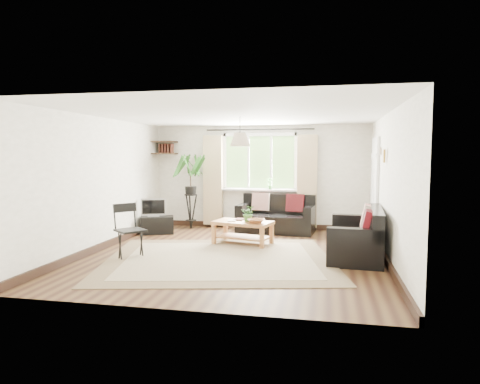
% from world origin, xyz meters
% --- Properties ---
extents(floor, '(5.50, 5.50, 0.00)m').
position_xyz_m(floor, '(0.00, 0.00, 0.00)').
color(floor, black).
rests_on(floor, ground).
extents(ceiling, '(5.50, 5.50, 0.00)m').
position_xyz_m(ceiling, '(0.00, 0.00, 2.40)').
color(ceiling, white).
rests_on(ceiling, floor).
extents(wall_back, '(5.00, 0.02, 2.40)m').
position_xyz_m(wall_back, '(0.00, 2.75, 1.20)').
color(wall_back, beige).
rests_on(wall_back, floor).
extents(wall_front, '(5.00, 0.02, 2.40)m').
position_xyz_m(wall_front, '(0.00, -2.75, 1.20)').
color(wall_front, beige).
rests_on(wall_front, floor).
extents(wall_left, '(0.02, 5.50, 2.40)m').
position_xyz_m(wall_left, '(-2.50, 0.00, 1.20)').
color(wall_left, beige).
rests_on(wall_left, floor).
extents(wall_right, '(0.02, 5.50, 2.40)m').
position_xyz_m(wall_right, '(2.50, 0.00, 1.20)').
color(wall_right, beige).
rests_on(wall_right, floor).
extents(rug, '(4.25, 3.85, 0.02)m').
position_xyz_m(rug, '(-0.19, -0.42, 0.01)').
color(rug, beige).
rests_on(rug, floor).
extents(window, '(2.50, 0.16, 2.16)m').
position_xyz_m(window, '(0.00, 2.71, 1.55)').
color(window, white).
rests_on(window, wall_back).
extents(door, '(0.06, 0.96, 2.06)m').
position_xyz_m(door, '(2.47, 1.70, 1.00)').
color(door, silver).
rests_on(door, wall_right).
extents(corner_shelf, '(0.50, 0.50, 0.34)m').
position_xyz_m(corner_shelf, '(-2.25, 2.50, 1.89)').
color(corner_shelf, black).
rests_on(corner_shelf, wall_back).
extents(pendant_lamp, '(0.36, 0.36, 0.54)m').
position_xyz_m(pendant_lamp, '(0.00, 0.40, 2.05)').
color(pendant_lamp, beige).
rests_on(pendant_lamp, ceiling).
extents(wall_sconce, '(0.12, 0.12, 0.28)m').
position_xyz_m(wall_sconce, '(2.43, 0.30, 1.74)').
color(wall_sconce, beige).
rests_on(wall_sconce, wall_right).
extents(sofa_back, '(1.75, 1.00, 0.79)m').
position_xyz_m(sofa_back, '(0.44, 2.27, 0.39)').
color(sofa_back, black).
rests_on(sofa_back, floor).
extents(sofa_right, '(1.74, 0.96, 0.79)m').
position_xyz_m(sofa_right, '(2.02, 0.20, 0.40)').
color(sofa_right, black).
rests_on(sofa_right, floor).
extents(coffee_table, '(1.21, 0.84, 0.45)m').
position_xyz_m(coffee_table, '(-0.03, 0.84, 0.22)').
color(coffee_table, '#965B31').
rests_on(coffee_table, floor).
extents(table_plant, '(0.28, 0.25, 0.31)m').
position_xyz_m(table_plant, '(0.07, 0.87, 0.60)').
color(table_plant, '#3C6D2B').
rests_on(table_plant, coffee_table).
extents(bowl, '(0.33, 0.33, 0.08)m').
position_xyz_m(bowl, '(0.25, 0.67, 0.49)').
color(bowl, brown).
rests_on(bowl, coffee_table).
extents(book_a, '(0.20, 0.25, 0.02)m').
position_xyz_m(book_a, '(-0.33, 0.81, 0.46)').
color(book_a, white).
rests_on(book_a, coffee_table).
extents(book_b, '(0.21, 0.26, 0.02)m').
position_xyz_m(book_b, '(-0.22, 1.01, 0.46)').
color(book_b, '#512820').
rests_on(book_b, coffee_table).
extents(tv_stand, '(0.80, 0.62, 0.38)m').
position_xyz_m(tv_stand, '(-2.09, 1.59, 0.19)').
color(tv_stand, black).
rests_on(tv_stand, floor).
extents(tv, '(0.57, 0.36, 0.41)m').
position_xyz_m(tv, '(-2.17, 1.59, 0.58)').
color(tv, '#A5A5AA').
rests_on(tv, tv_stand).
extents(palm_stand, '(0.71, 0.71, 1.74)m').
position_xyz_m(palm_stand, '(-1.57, 2.35, 0.87)').
color(palm_stand, black).
rests_on(palm_stand, floor).
extents(folding_chair, '(0.66, 0.66, 0.90)m').
position_xyz_m(folding_chair, '(-1.65, -0.61, 0.45)').
color(folding_chair, black).
rests_on(folding_chair, floor).
extents(sill_plant, '(0.14, 0.10, 0.27)m').
position_xyz_m(sill_plant, '(0.25, 2.63, 1.06)').
color(sill_plant, '#2D6023').
rests_on(sill_plant, window).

